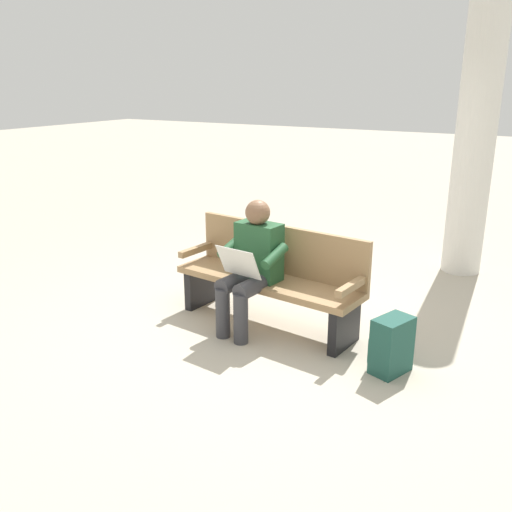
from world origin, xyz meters
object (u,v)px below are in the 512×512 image
at_px(bench_near, 272,275).
at_px(person_seated, 251,263).
at_px(backpack, 391,345).
at_px(support_pillar, 477,127).

height_order(bench_near, person_seated, person_seated).
bearing_deg(backpack, person_seated, -5.93).
xyz_separation_m(bench_near, person_seated, (0.08, 0.22, 0.17)).
bearing_deg(person_seated, bench_near, -103.58).
bearing_deg(bench_near, backpack, 170.26).
height_order(person_seated, backpack, person_seated).
bearing_deg(support_pillar, backpack, 89.82).
relative_size(backpack, support_pillar, 0.13).
height_order(person_seated, support_pillar, support_pillar).
height_order(backpack, support_pillar, support_pillar).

